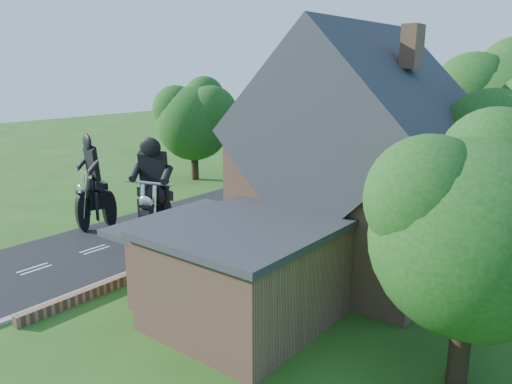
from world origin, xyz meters
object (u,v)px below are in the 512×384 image
Objects in this scene: motorcycle_follow at (96,215)px; house at (357,168)px; annex at (243,271)px; motorcycle_lead at (157,229)px; garden_wall at (232,237)px.

house is at bearing -147.62° from motorcycle_follow.
motorcycle_lead is (-8.05, 3.11, -0.97)m from annex.
garden_wall is at bearing -141.03° from motorcycle_follow.
annex is 4.24× the size of motorcycle_follow.
annex is 12.82m from motorcycle_follow.
garden_wall is 3.70m from motorcycle_lead.
house is 1.45× the size of annex.
annex is (5.57, -5.80, 1.57)m from garden_wall.
motorcycle_follow is at bearing -12.50° from motorcycle_lead.
house reaches higher than garden_wall.
garden_wall is at bearing -149.72° from motorcycle_lead.
garden_wall is 8.19m from annex.
house is at bearing 84.76° from annex.
house reaches higher than motorcycle_lead.
annex is at bearing -95.24° from house.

